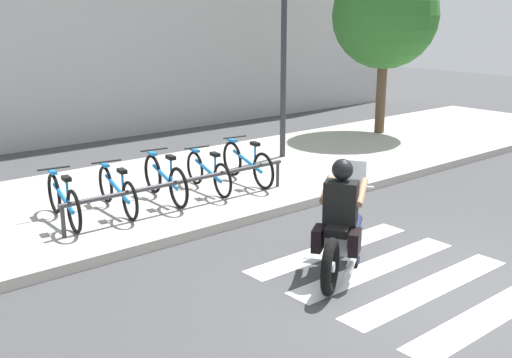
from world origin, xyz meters
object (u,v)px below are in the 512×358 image
motorcycle (342,233)px  bicycle_4 (247,163)px  street_lamp (284,46)px  rider (342,207)px  bike_rack (184,183)px  bicycle_2 (165,179)px  tree_near_rack (385,16)px  bicycle_3 (208,172)px  bicycle_0 (63,200)px  bicycle_1 (117,190)px

motorcycle → bicycle_4: (1.30, 3.49, 0.04)m
motorcycle → street_lamp: size_ratio=0.47×
rider → bike_rack: (-0.36, 2.97, -0.27)m
rider → bike_rack: rider is taller
bicycle_2 → tree_near_rack: 7.91m
motorcycle → bicycle_4: size_ratio=1.12×
bicycle_2 → street_lamp: street_lamp is taller
bike_rack → motorcycle: bearing=-81.7°
bicycle_3 → street_lamp: bearing=22.2°
bicycle_0 → bicycle_2: 1.73m
rider → bicycle_1: 3.75m
motorcycle → street_lamp: street_lamp is taller
bicycle_3 → bike_rack: bearing=-147.3°
street_lamp → rider: bearing=-125.0°
rider → bicycle_0: rider is taller
bicycle_0 → bicycle_1: size_ratio=1.00×
bicycle_3 → street_lamp: (2.75, 1.12, 1.99)m
bicycle_2 → bike_rack: bearing=-90.0°
bicycle_2 → motorcycle: bearing=-83.0°
bicycle_1 → bicycle_2: 0.86m
rider → tree_near_rack: 8.89m
bicycle_4 → bicycle_0: bearing=180.0°
bicycle_0 → bicycle_4: 3.45m
bicycle_2 → tree_near_rack: (7.34, 1.53, 2.53)m
motorcycle → bike_rack: motorcycle is taller
bicycle_2 → bicycle_4: 1.73m
rider → bicycle_0: 4.11m
rider → bicycle_1: size_ratio=0.87×
bicycle_3 → bicycle_4: (0.86, -0.00, 0.02)m
bicycle_0 → bicycle_2: size_ratio=1.00×
bicycle_2 → street_lamp: size_ratio=0.41×
rider → bicycle_2: size_ratio=0.87×
bike_rack → bicycle_4: bearing=17.8°
bike_rack → street_lamp: size_ratio=1.00×
rider → bicycle_2: bearing=95.9°
bicycle_1 → bicycle_2: size_ratio=1.00×
bicycle_0 → bicycle_3: bearing=0.0°
motorcycle → bicycle_2: motorcycle is taller
bike_rack → bicycle_3: bearing=32.7°
motorcycle → bike_rack: bearing=98.3°
rider → bicycle_1: (-1.23, 3.53, -0.35)m
bicycle_4 → bike_rack: bicycle_4 is taller
motorcycle → bicycle_0: motorcycle is taller
motorcycle → bicycle_2: 3.51m
bicycle_3 → bicycle_1: bearing=180.0°
rider → bike_rack: bearing=97.0°
bicycle_2 → bicycle_3: bearing=0.1°
bicycle_3 → tree_near_rack: (6.47, 1.52, 2.56)m
bicycle_1 → bike_rack: 1.03m
motorcycle → bicycle_4: 3.72m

